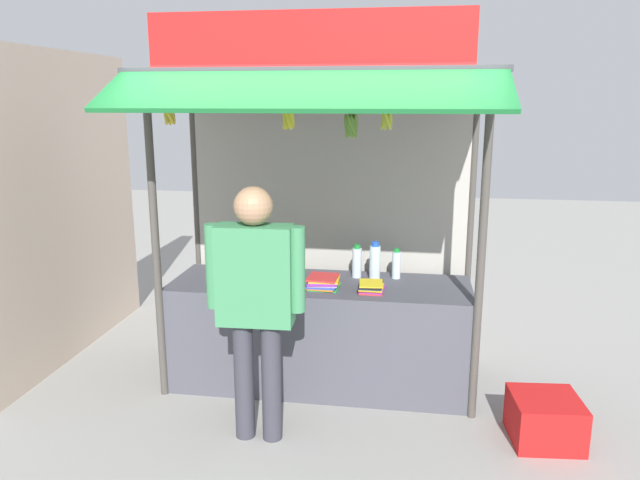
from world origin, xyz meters
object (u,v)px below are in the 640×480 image
(magazine_stack_mid_right, at_px, (265,277))
(banana_bunch_inner_right, at_px, (387,119))
(water_bottle_back_right, at_px, (396,264))
(banana_bunch_inner_left, at_px, (288,117))
(magazine_stack_far_left, at_px, (323,282))
(water_bottle_right, at_px, (375,262))
(magazine_stack_back_left, at_px, (371,287))
(water_bottle_mid_left, at_px, (357,262))
(plastic_crate, at_px, (545,419))
(banana_bunch_leftmost, at_px, (351,126))
(vendor_person, at_px, (255,292))
(banana_bunch_rightmost, at_px, (169,114))

(magazine_stack_mid_right, relative_size, banana_bunch_inner_right, 1.03)
(water_bottle_back_right, distance_m, banana_bunch_inner_left, 1.57)
(water_bottle_back_right, relative_size, magazine_stack_far_left, 0.89)
(water_bottle_right, xyz_separation_m, magazine_stack_back_left, (-0.00, -0.32, -0.11))
(banana_bunch_inner_right, bearing_deg, water_bottle_back_right, 84.08)
(magazine_stack_mid_right, relative_size, banana_bunch_inner_left, 1.03)
(water_bottle_right, relative_size, water_bottle_mid_left, 1.13)
(water_bottle_mid_left, height_order, magazine_stack_far_left, water_bottle_mid_left)
(magazine_stack_mid_right, bearing_deg, plastic_crate, -16.07)
(banana_bunch_leftmost, bearing_deg, water_bottle_right, 78.36)
(magazine_stack_mid_right, height_order, plastic_crate, magazine_stack_mid_right)
(water_bottle_mid_left, bearing_deg, vendor_person, -117.16)
(banana_bunch_leftmost, xyz_separation_m, banana_bunch_inner_left, (-0.43, 0.00, 0.05))
(banana_bunch_inner_left, bearing_deg, water_bottle_right, 49.48)
(water_bottle_back_right, xyz_separation_m, magazine_stack_mid_right, (-1.03, -0.26, -0.08))
(water_bottle_right, distance_m, water_bottle_back_right, 0.18)
(magazine_stack_back_left, bearing_deg, water_bottle_mid_left, 112.38)
(water_bottle_right, bearing_deg, vendor_person, -123.75)
(magazine_stack_far_left, relative_size, banana_bunch_inner_left, 1.01)
(magazine_stack_mid_right, xyz_separation_m, banana_bunch_leftmost, (0.73, -0.46, 1.22))
(magazine_stack_far_left, distance_m, plastic_crate, 1.84)
(water_bottle_mid_left, xyz_separation_m, banana_bunch_inner_right, (0.25, -0.69, 1.17))
(water_bottle_back_right, height_order, magazine_stack_back_left, water_bottle_back_right)
(banana_bunch_rightmost, height_order, vendor_person, banana_bunch_rightmost)
(plastic_crate, bearing_deg, magazine_stack_mid_right, 163.93)
(banana_bunch_rightmost, xyz_separation_m, banana_bunch_inner_left, (0.84, 0.00, -0.02))
(magazine_stack_mid_right, xyz_separation_m, banana_bunch_inner_right, (0.96, -0.45, 1.26))
(banana_bunch_inner_right, relative_size, plastic_crate, 0.62)
(banana_bunch_rightmost, height_order, plastic_crate, banana_bunch_rightmost)
(banana_bunch_rightmost, bearing_deg, water_bottle_back_right, 24.44)
(water_bottle_right, bearing_deg, plastic_crate, -33.45)
(water_bottle_right, height_order, vendor_person, vendor_person)
(banana_bunch_leftmost, distance_m, vendor_person, 1.27)
(banana_bunch_rightmost, bearing_deg, plastic_crate, -3.18)
(magazine_stack_mid_right, xyz_separation_m, banana_bunch_inner_left, (0.30, -0.45, 1.27))
(water_bottle_mid_left, distance_m, banana_bunch_inner_left, 1.43)
(magazine_stack_back_left, bearing_deg, magazine_stack_mid_right, 172.54)
(water_bottle_right, relative_size, banana_bunch_inner_right, 1.13)
(magazine_stack_far_left, bearing_deg, water_bottle_back_right, 31.58)
(water_bottle_mid_left, xyz_separation_m, magazine_stack_back_left, (0.14, -0.35, -0.10))
(banana_bunch_inner_right, bearing_deg, water_bottle_mid_left, 109.63)
(magazine_stack_mid_right, xyz_separation_m, banana_bunch_rightmost, (-0.54, -0.46, 1.29))
(banana_bunch_inner_right, xyz_separation_m, banana_bunch_rightmost, (-1.50, -0.00, 0.02))
(magazine_stack_back_left, height_order, magazine_stack_far_left, magazine_stack_far_left)
(magazine_stack_mid_right, height_order, banana_bunch_rightmost, banana_bunch_rightmost)
(banana_bunch_inner_right, bearing_deg, magazine_stack_far_left, 142.10)
(water_bottle_mid_left, bearing_deg, magazine_stack_back_left, -67.62)
(magazine_stack_mid_right, distance_m, banana_bunch_inner_right, 1.65)
(water_bottle_mid_left, xyz_separation_m, banana_bunch_inner_left, (-0.41, -0.69, 1.18))
(banana_bunch_rightmost, bearing_deg, banana_bunch_leftmost, 0.01)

